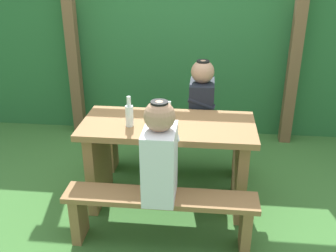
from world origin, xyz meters
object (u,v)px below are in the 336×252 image
(picnic_table, at_px, (168,150))
(bench_near, at_px, (160,209))
(person_white_shirt, at_px, (159,154))
(cell_phone, at_px, (166,117))
(bottle_left, at_px, (129,114))
(bottle_right, at_px, (169,118))
(person_black_coat, at_px, (202,102))
(drinking_glass, at_px, (151,121))
(bench_far, at_px, (174,144))

(picnic_table, distance_m, bench_near, 0.57)
(person_white_shirt, height_order, cell_phone, person_white_shirt)
(bottle_left, height_order, bottle_right, bottle_left)
(picnic_table, relative_size, bottle_left, 5.69)
(cell_phone, bearing_deg, person_white_shirt, -105.22)
(person_black_coat, height_order, bottle_left, person_black_coat)
(drinking_glass, height_order, cell_phone, drinking_glass)
(picnic_table, height_order, bottle_right, bottle_right)
(drinking_glass, distance_m, bottle_right, 0.16)
(cell_phone, bearing_deg, person_black_coat, 39.23)
(bench_far, xyz_separation_m, bottle_right, (0.02, -0.64, 0.54))
(bench_far, height_order, person_white_shirt, person_white_shirt)
(drinking_glass, relative_size, bottle_left, 0.33)
(person_white_shirt, bearing_deg, person_black_coat, 76.19)
(person_white_shirt, bearing_deg, bench_far, 89.74)
(bench_far, height_order, drinking_glass, drinking_glass)
(cell_phone, bearing_deg, bench_near, -104.79)
(bench_near, bearing_deg, cell_phone, 92.39)
(bench_far, relative_size, drinking_glass, 17.04)
(picnic_table, bearing_deg, bench_far, 90.00)
(person_white_shirt, distance_m, bottle_right, 0.43)
(bottle_left, bearing_deg, person_black_coat, 48.19)
(bottle_left, distance_m, bottle_right, 0.32)
(bench_far, xyz_separation_m, bottle_left, (-0.30, -0.62, 0.55))
(picnic_table, height_order, drinking_glass, drinking_glass)
(person_black_coat, bearing_deg, bottle_left, -131.81)
(picnic_table, relative_size, bench_near, 1.00)
(bench_near, distance_m, person_white_shirt, 0.45)
(bench_far, height_order, bottle_left, bottle_left)
(person_white_shirt, xyz_separation_m, bottle_left, (-0.29, 0.44, 0.10))
(picnic_table, xyz_separation_m, bottle_left, (-0.30, -0.09, 0.34))
(bench_near, relative_size, drinking_glass, 17.04)
(bench_near, distance_m, drinking_glass, 0.70)
(person_black_coat, xyz_separation_m, bottle_right, (-0.24, -0.64, 0.09))
(bottle_right, bearing_deg, bench_far, 91.78)
(bottle_left, bearing_deg, picnic_table, 16.20)
(cell_phone, bearing_deg, drinking_glass, -138.89)
(bench_far, xyz_separation_m, drinking_glass, (-0.13, -0.59, 0.49))
(person_white_shirt, relative_size, person_black_coat, 1.00)
(drinking_glass, bearing_deg, cell_phone, 58.29)
(drinking_glass, xyz_separation_m, cell_phone, (0.10, 0.17, -0.04))
(bench_far, relative_size, bottle_left, 5.69)
(bottle_left, bearing_deg, person_white_shirt, -56.86)
(person_black_coat, relative_size, cell_phone, 5.14)
(picnic_table, bearing_deg, person_black_coat, 64.25)
(picnic_table, distance_m, drinking_glass, 0.32)
(bench_near, distance_m, cell_phone, 0.79)
(bench_near, relative_size, bottle_left, 5.69)
(person_black_coat, relative_size, bottle_left, 2.92)
(person_white_shirt, bearing_deg, drinking_glass, 104.76)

